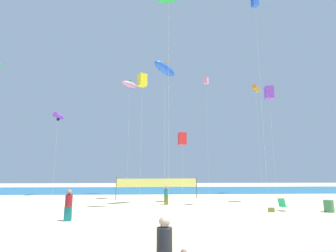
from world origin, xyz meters
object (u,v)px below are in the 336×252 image
kite_orange_tube (256,89)px  kite_pink_box (206,81)px  kite_blue_box (255,3)px  trash_barrel (329,206)px  kite_red_box (182,139)px  kite_violet_tube (58,116)px  mother_figure (164,249)px  volleyball_net (157,184)px  beachgoer_maroon_shirt (69,204)px  beachgoer_teal_shirt (166,195)px  kite_pink_inflatable (130,85)px  beach_handbag (271,210)px  kite_blue_inflatable (165,69)px  kite_violet_box (269,93)px  folding_beach_chair (283,204)px  kite_yellow_box (142,80)px

kite_orange_tube → kite_pink_box: bearing=-173.9°
kite_blue_box → trash_barrel: bearing=-39.6°
kite_red_box → kite_violet_tube: bearing=151.5°
mother_figure → volleyball_net: 22.69m
beachgoer_maroon_shirt → volleyball_net: 14.31m
beachgoer_teal_shirt → kite_pink_inflatable: kite_pink_inflatable is taller
trash_barrel → kite_orange_tube: kite_orange_tube is taller
kite_red_box → kite_pink_inflatable: (-6.29, 9.44, 8.89)m
beach_handbag → kite_blue_inflatable: size_ratio=0.03×
mother_figure → kite_blue_box: size_ratio=0.09×
mother_figure → kite_red_box: bearing=57.4°
mother_figure → trash_barrel: bearing=19.3°
kite_violet_box → kite_pink_box: size_ratio=0.71×
kite_red_box → kite_violet_tube: kite_violet_tube is taller
trash_barrel → kite_pink_box: bearing=108.8°
beachgoer_maroon_shirt → beachgoer_teal_shirt: 9.94m
trash_barrel → kite_blue_inflatable: 17.73m
folding_beach_chair → kite_orange_tube: kite_orange_tube is taller
volleyball_net → kite_orange_tube: kite_orange_tube is taller
kite_violet_tube → mother_figure: bearing=-65.0°
kite_blue_box → kite_violet_box: 8.66m
volleyball_net → kite_yellow_box: kite_yellow_box is taller
beachgoer_maroon_shirt → kite_blue_box: 23.26m
beachgoer_teal_shirt → kite_red_box: 5.92m
mother_figure → folding_beach_chair: (9.40, 12.87, -0.44)m
kite_orange_tube → kite_yellow_box: kite_orange_tube is taller
volleyball_net → kite_pink_inflatable: 15.19m
kite_pink_box → kite_pink_inflatable: (-10.70, 0.81, -0.46)m
kite_violet_tube → beachgoer_maroon_shirt: bearing=-67.3°
beach_handbag → kite_red_box: bearing=129.0°
kite_orange_tube → volleyball_net: bearing=-157.4°
kite_blue_box → kite_yellow_box: bearing=146.9°
kite_violet_box → kite_pink_inflatable: size_ratio=0.73×
kite_red_box → kite_violet_tube: (-15.44, 8.38, 3.96)m
folding_beach_chair → kite_blue_inflatable: size_ratio=0.07×
folding_beach_chair → kite_blue_box: kite_blue_box is taller
kite_pink_box → kite_orange_tube: bearing=6.1°
kite_violet_box → kite_yellow_box: size_ratio=0.82×
mother_figure → kite_blue_inflatable: size_ratio=0.13×
kite_blue_inflatable → kite_violet_tube: bearing=142.6°
beach_handbag → kite_orange_tube: (6.21, 16.34, 14.64)m
folding_beach_chair → beach_handbag: bearing=-172.7°
beachgoer_teal_shirt → volleyball_net: size_ratio=0.18×
kite_pink_inflatable → kite_violet_tube: bearing=-173.4°
volleyball_net → beach_handbag: (8.03, -10.42, -1.48)m
folding_beach_chair → beachgoer_teal_shirt: bearing=132.3°
kite_blue_box → kite_pink_inflatable: (-12.79, 13.88, -3.41)m
beachgoer_teal_shirt → volleyball_net: bearing=-94.2°
beachgoer_maroon_shirt → kite_blue_box: (14.35, 5.29, 17.52)m
beachgoer_teal_shirt → kite_blue_inflatable: size_ratio=0.12×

